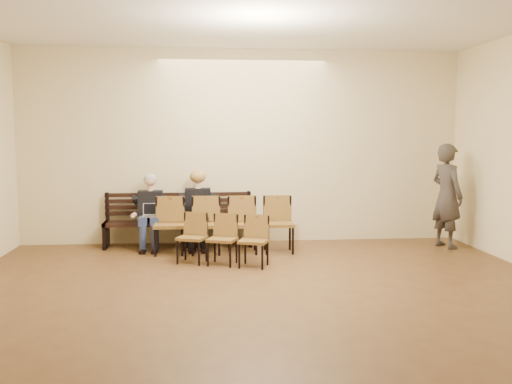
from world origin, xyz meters
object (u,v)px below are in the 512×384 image
Objects in this scene: bench at (179,234)px; seated_woman at (198,211)px; seated_man at (150,213)px; chair_row_back at (222,240)px; water_bottle at (205,218)px; passerby at (447,188)px; chair_row_front at (224,225)px; laptop at (152,217)px; bag at (196,238)px.

seated_woman is (0.34, -0.12, 0.41)m from bench.
seated_man is 0.97× the size of seated_woman.
chair_row_back is at bearing -48.90° from seated_man.
water_bottle is (0.11, -0.27, -0.07)m from seated_woman.
bench is 1.87× the size of chair_row_back.
passerby is 0.90× the size of chair_row_front.
chair_row_front is 1.66× the size of chair_row_back.
seated_woman is 4.00× the size of laptop.
seated_woman reaches higher than bench.
seated_woman is 0.81m from laptop.
seated_woman is at bearing 125.98° from chair_row_back.
chair_row_front is 0.85m from chair_row_back.
bench is 4.77m from passerby.
bench is 0.55m from seated_woman.
chair_row_back is (0.72, -1.49, 0.16)m from bench.
seated_man reaches higher than bench.
chair_row_front reaches higher than laptop.
seated_man is at bearing 180.00° from seated_woman.
seated_woman is at bearing 0.00° from seated_man.
seated_woman is at bearing 131.10° from chair_row_front.
water_bottle is at bearing -7.30° from laptop.
water_bottle reaches higher than bench.
passerby is (5.15, -0.41, 0.42)m from seated_man.
passerby reaches higher than laptop.
chair_row_front is at bearing -38.21° from water_bottle.
seated_man is at bearing 66.40° from passerby.
seated_woman reaches higher than water_bottle.
passerby is 3.93m from chair_row_front.
bag is (0.78, 0.08, -0.48)m from seated_man.
water_bottle is (0.46, -0.39, 0.34)m from bench.
laptop is at bearing -76.30° from seated_man.
bench is 1.66m from chair_row_back.
seated_woman is 0.71m from chair_row_front.
passerby is at bearing -3.81° from laptop.
bench is 1.05m from chair_row_front.
bag is at bearing 120.29° from seated_woman.
bag is (0.30, -0.04, -0.08)m from bench.
chair_row_back is (0.37, -1.37, -0.25)m from seated_woman.
bench is 0.31m from bag.
laptop is 1.67m from chair_row_back.
chair_row_back is at bearing -47.19° from laptop.
water_bottle is 0.16× the size of chair_row_back.
chair_row_front reaches higher than bench.
bench is 2.04× the size of seated_woman.
chair_row_front is at bearing -22.76° from seated_man.
chair_row_back is (0.26, -1.10, -0.18)m from water_bottle.
bag is 0.84m from chair_row_front.
bench is 2.09× the size of seated_man.
laptop is 0.81× the size of bag.
laptop is at bearing 165.44° from chair_row_front.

